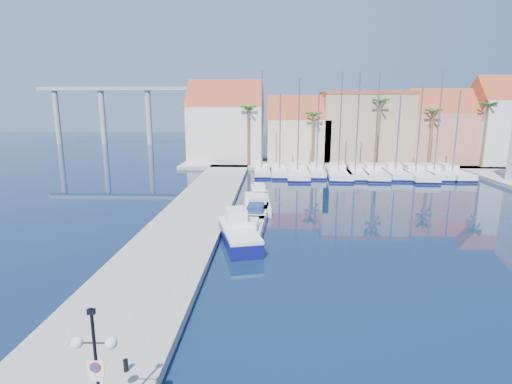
{
  "coord_description": "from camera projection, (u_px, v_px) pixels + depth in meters",
  "views": [
    {
      "loc": [
        -2.11,
        -20.45,
        9.65
      ],
      "look_at": [
        -3.43,
        10.4,
        3.0
      ],
      "focal_mm": 28.0,
      "sensor_mm": 36.0,
      "label": 1
    }
  ],
  "objects": [
    {
      "name": "sailboat_2",
      "position": [
        297.0,
        172.0,
        56.29
      ],
      "size": [
        3.07,
        11.19,
        13.29
      ],
      "rotation": [
        0.0,
        0.0,
        -0.01
      ],
      "color": "white",
      "rests_on": "ground"
    },
    {
      "name": "sailboat_1",
      "position": [
        280.0,
        171.0,
        57.24
      ],
      "size": [
        2.35,
        8.62,
        11.23
      ],
      "rotation": [
        0.0,
        0.0,
        -0.01
      ],
      "color": "white",
      "rests_on": "ground"
    },
    {
      "name": "fishing_boat",
      "position": [
        239.0,
        233.0,
        28.6
      ],
      "size": [
        3.73,
        6.87,
        2.29
      ],
      "rotation": [
        0.0,
        0.0,
        0.25
      ],
      "color": "#0E0F56",
      "rests_on": "ground"
    },
    {
      "name": "motorboat_west_3",
      "position": [
        259.0,
        191.0,
        43.98
      ],
      "size": [
        2.13,
        5.19,
        1.4
      ],
      "rotation": [
        0.0,
        0.0,
        0.1
      ],
      "color": "white",
      "rests_on": "ground"
    },
    {
      "name": "quay_west",
      "position": [
        195.0,
        214.0,
        35.42
      ],
      "size": [
        6.0,
        77.0,
        0.5
      ],
      "primitive_type": "cube",
      "color": "gray",
      "rests_on": "ground"
    },
    {
      "name": "sailboat_5",
      "position": [
        354.0,
        172.0,
        56.34
      ],
      "size": [
        3.2,
        10.07,
        14.17
      ],
      "rotation": [
        0.0,
        0.0,
        -0.06
      ],
      "color": "white",
      "rests_on": "ground"
    },
    {
      "name": "viaduct",
      "position": [
        128.0,
        104.0,
        101.49
      ],
      "size": [
        48.0,
        2.2,
        14.45
      ],
      "color": "#9E9E99",
      "rests_on": "ground"
    },
    {
      "name": "palm_1",
      "position": [
        313.0,
        116.0,
        61.05
      ],
      "size": [
        2.6,
        2.6,
        9.15
      ],
      "color": "brown",
      "rests_on": "shore_north"
    },
    {
      "name": "building_4",
      "position": [
        498.0,
        123.0,
        63.95
      ],
      "size": [
        8.3,
        8.0,
        14.0
      ],
      "color": "white",
      "rests_on": "shore_north"
    },
    {
      "name": "palm_3",
      "position": [
        433.0,
        113.0,
        60.2
      ],
      "size": [
        2.6,
        2.6,
        9.65
      ],
      "color": "brown",
      "rests_on": "shore_north"
    },
    {
      "name": "sailboat_4",
      "position": [
        338.0,
        172.0,
        56.55
      ],
      "size": [
        3.92,
        12.0,
        14.21
      ],
      "rotation": [
        0.0,
        0.0,
        -0.07
      ],
      "color": "white",
      "rests_on": "ground"
    },
    {
      "name": "motorboat_west_2",
      "position": [
        257.0,
        203.0,
        38.58
      ],
      "size": [
        2.84,
        7.52,
        1.4
      ],
      "rotation": [
        0.0,
        0.0,
        0.07
      ],
      "color": "white",
      "rests_on": "ground"
    },
    {
      "name": "sailboat_8",
      "position": [
        414.0,
        173.0,
        55.75
      ],
      "size": [
        3.63,
        12.11,
        12.19
      ],
      "rotation": [
        0.0,
        0.0,
        -0.04
      ],
      "color": "white",
      "rests_on": "ground"
    },
    {
      "name": "palm_2",
      "position": [
        380.0,
        104.0,
        60.24
      ],
      "size": [
        2.6,
        2.6,
        11.15
      ],
      "color": "brown",
      "rests_on": "shore_north"
    },
    {
      "name": "palm_4",
      "position": [
        488.0,
        107.0,
        59.66
      ],
      "size": [
        2.6,
        2.6,
        10.65
      ],
      "color": "brown",
      "rests_on": "shore_north"
    },
    {
      "name": "shore_north",
      "position": [
        344.0,
        162.0,
        68.32
      ],
      "size": [
        54.0,
        16.0,
        0.5
      ],
      "primitive_type": "cube",
      "color": "gray",
      "rests_on": "ground"
    },
    {
      "name": "sailboat_3",
      "position": [
        316.0,
        171.0,
        57.12
      ],
      "size": [
        2.6,
        8.58,
        11.83
      ],
      "rotation": [
        0.0,
        0.0,
        -0.04
      ],
      "color": "white",
      "rests_on": "ground"
    },
    {
      "name": "building_0",
      "position": [
        226.0,
        125.0,
        66.87
      ],
      "size": [
        12.3,
        9.0,
        13.5
      ],
      "color": "beige",
      "rests_on": "shore_north"
    },
    {
      "name": "building_2",
      "position": [
        363.0,
        127.0,
        66.93
      ],
      "size": [
        14.2,
        10.2,
        11.5
      ],
      "color": "tan",
      "rests_on": "shore_north"
    },
    {
      "name": "motorboat_west_0",
      "position": [
        250.0,
        230.0,
        30.11
      ],
      "size": [
        2.23,
        6.04,
        1.4
      ],
      "rotation": [
        0.0,
        0.0,
        -0.06
      ],
      "color": "white",
      "rests_on": "ground"
    },
    {
      "name": "sailboat_10",
      "position": [
        450.0,
        172.0,
        55.85
      ],
      "size": [
        2.8,
        10.09,
        11.84
      ],
      "rotation": [
        0.0,
        0.0,
        0.01
      ],
      "color": "white",
      "rests_on": "ground"
    },
    {
      "name": "ground",
      "position": [
        310.0,
        286.0,
        21.91
      ],
      "size": [
        260.0,
        260.0,
        0.0
      ],
      "primitive_type": "plane",
      "color": "black",
      "rests_on": "ground"
    },
    {
      "name": "sailboat_6",
      "position": [
        373.0,
        172.0,
        56.06
      ],
      "size": [
        3.79,
        11.19,
        13.99
      ],
      "rotation": [
        0.0,
        0.0,
        -0.08
      ],
      "color": "white",
      "rests_on": "ground"
    },
    {
      "name": "palm_0",
      "position": [
        248.0,
        110.0,
        61.28
      ],
      "size": [
        2.6,
        2.6,
        10.15
      ],
      "color": "brown",
      "rests_on": "shore_north"
    },
    {
      "name": "bollard",
      "position": [
        126.0,
        365.0,
        14.03
      ],
      "size": [
        0.18,
        0.18,
        0.44
      ],
      "primitive_type": "cylinder",
      "color": "black",
      "rests_on": "quay_west"
    },
    {
      "name": "sailboat_0",
      "position": [
        262.0,
        170.0,
        57.55
      ],
      "size": [
        2.74,
        8.43,
        14.51
      ],
      "rotation": [
        0.0,
        0.0,
        0.06
      ],
      "color": "white",
      "rests_on": "ground"
    },
    {
      "name": "sailboat_9",
      "position": [
        433.0,
        172.0,
        56.1
      ],
      "size": [
        3.43,
        10.23,
        14.44
      ],
      "rotation": [
        0.0,
        0.0,
        -0.08
      ],
      "color": "white",
      "rests_on": "ground"
    },
    {
      "name": "sailboat_7",
      "position": [
        394.0,
        172.0,
        56.4
      ],
      "size": [
        3.46,
        10.42,
        11.09
      ],
      "rotation": [
        0.0,
        0.0,
        -0.07
      ],
      "color": "white",
      "rests_on": "ground"
    },
    {
      "name": "motorboat_west_1",
      "position": [
        256.0,
        213.0,
        34.86
      ],
      "size": [
        2.23,
        5.93,
        1.4
      ],
      "rotation": [
        0.0,
        0.0,
        -0.06
      ],
      "color": "white",
      "rests_on": "ground"
    },
    {
      "name": "building_1",
      "position": [
        298.0,
        133.0,
        66.62
      ],
      "size": [
        10.3,
        8.0,
        11.0
      ],
      "color": "#CABB8E",
      "rests_on": "shore_north"
    },
    {
      "name": "building_3",
      "position": [
        438.0,
        130.0,
        65.53
      ],
      "size": [
        10.3,
        8.0,
        12.0
      ],
      "color": "#B16F5A",
      "rests_on": "shore_north"
    },
    {
      "name": "lamp_post",
      "position": [
        95.0,
        351.0,
        11.06
      ],
      "size": [
        1.29,
        0.37,
        3.79
      ],
      "rotation": [
        0.0,
        0.0,
        0.03
      ],
      "color": "black",
      "rests_on": "quay_west"
    }
  ]
}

